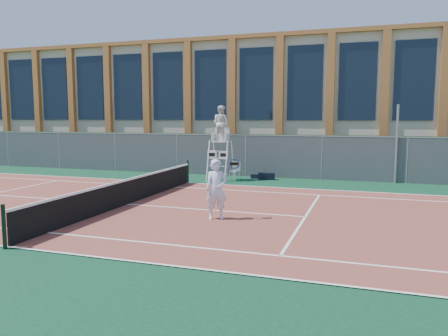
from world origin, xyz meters
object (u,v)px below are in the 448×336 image
(steel_pole, at_px, (396,144))
(plastic_chair, at_px, (235,169))
(tennis_player, at_px, (217,189))
(umpire_chair, at_px, (221,125))

(steel_pole, distance_m, plastic_chair, 7.84)
(steel_pole, bearing_deg, tennis_player, -119.93)
(tennis_player, bearing_deg, umpire_chair, 107.85)
(plastic_chair, bearing_deg, steel_pole, 10.62)
(steel_pole, height_order, umpire_chair, steel_pole)
(steel_pole, height_order, plastic_chair, steel_pole)
(umpire_chair, bearing_deg, steel_pole, 11.24)
(umpire_chair, distance_m, tennis_player, 8.78)
(umpire_chair, height_order, tennis_player, umpire_chair)
(steel_pole, relative_size, tennis_player, 2.03)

